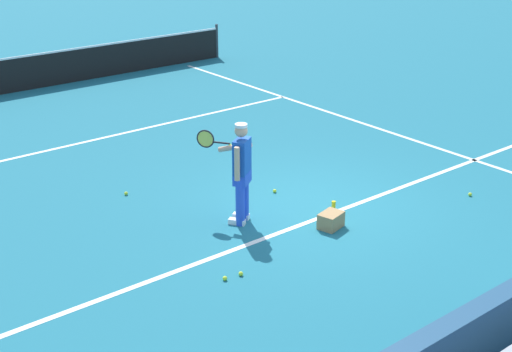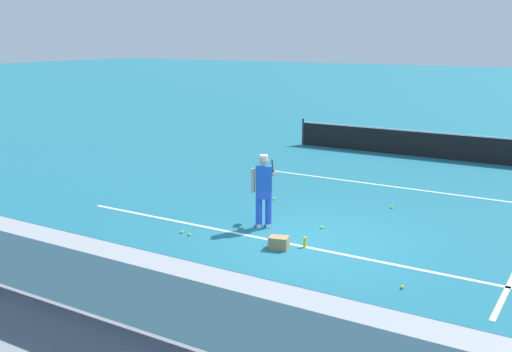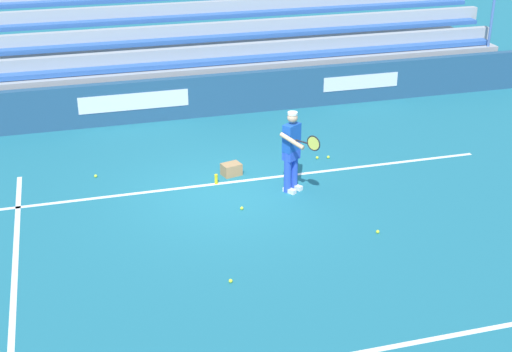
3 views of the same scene
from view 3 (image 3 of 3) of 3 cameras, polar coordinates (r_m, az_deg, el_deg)
The scene contains 14 objects.
ground_plane at distance 14.70m, azimuth -2.45°, elevation -1.41°, with size 160.00×160.00×0.00m, color #1E6B7F.
court_baseline_white at distance 15.14m, azimuth -2.89°, elevation -0.60°, with size 12.00×0.10×0.01m, color white.
court_sideline_white at distance 11.02m, azimuth -19.00°, elevation -12.70°, with size 0.10×12.00×0.01m, color white.
back_wall_sponsor_board at distance 18.83m, azimuth -5.86°, elevation 6.24°, with size 20.44×0.25×1.10m.
bleacher_stand at distance 20.87m, azimuth -7.02°, elevation 8.63°, with size 19.42×3.20×3.40m.
tennis_player at distance 14.47m, azimuth 2.92°, elevation 2.04°, with size 0.59×1.06×1.71m.
ball_box_cardboard at distance 15.48m, azimuth -1.99°, elevation 0.54°, with size 0.40×0.30×0.26m, color #A87F51.
tennis_ball_far_right at distance 13.37m, azimuth 9.71°, elevation -4.41°, with size 0.07×0.07×0.07m, color #CCE533.
tennis_ball_on_baseline at distance 11.77m, azimuth -2.04°, elevation -8.38°, with size 0.07×0.07×0.07m, color #CCE533.
tennis_ball_by_box at distance 15.78m, azimuth -12.71°, elevation 0.00°, with size 0.07×0.07×0.07m, color #CCE533.
tennis_ball_toward_net at distance 14.02m, azimuth -1.15°, elevation -2.59°, with size 0.07×0.07×0.07m, color #CCE533.
tennis_ball_far_left at distance 16.43m, azimuth 5.80°, elevation 1.51°, with size 0.07×0.07×0.07m, color #CCE533.
tennis_ball_near_player at distance 16.37m, azimuth 4.92°, elevation 1.47°, with size 0.07×0.07×0.07m, color #CCE533.
water_bottle at distance 15.08m, azimuth -3.21°, elevation -0.26°, with size 0.07×0.07×0.22m, color yellow.
Camera 3 is at (2.97, 12.87, 6.44)m, focal length 50.00 mm.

